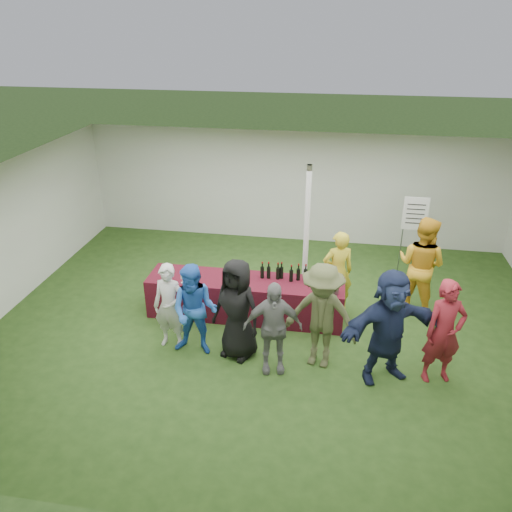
% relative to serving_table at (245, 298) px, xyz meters
% --- Properties ---
extents(ground, '(60.00, 60.00, 0.00)m').
position_rel_serving_table_xyz_m(ground, '(0.52, -0.33, -0.38)').
color(ground, '#284719').
rests_on(ground, ground).
extents(tent, '(10.00, 10.00, 10.00)m').
position_rel_serving_table_xyz_m(tent, '(1.02, 0.87, 0.98)').
color(tent, white).
rests_on(tent, ground).
extents(serving_table, '(3.60, 0.80, 0.75)m').
position_rel_serving_table_xyz_m(serving_table, '(0.00, 0.00, 0.00)').
color(serving_table, '#590F21').
rests_on(serving_table, ground).
extents(wine_bottles, '(0.86, 0.15, 0.32)m').
position_rel_serving_table_xyz_m(wine_bottles, '(0.68, 0.15, 0.50)').
color(wine_bottles, black).
rests_on(wine_bottles, serving_table).
extents(wine_glasses, '(1.15, 0.11, 0.16)m').
position_rel_serving_table_xyz_m(wine_glasses, '(-0.90, -0.27, 0.49)').
color(wine_glasses, silver).
rests_on(wine_glasses, serving_table).
extents(water_bottle, '(0.07, 0.07, 0.23)m').
position_rel_serving_table_xyz_m(water_bottle, '(-0.01, 0.08, 0.48)').
color(water_bottle, silver).
rests_on(water_bottle, serving_table).
extents(bar_towel, '(0.25, 0.18, 0.03)m').
position_rel_serving_table_xyz_m(bar_towel, '(1.50, 0.05, 0.39)').
color(bar_towel, white).
rests_on(bar_towel, serving_table).
extents(dump_bucket, '(0.24, 0.24, 0.18)m').
position_rel_serving_table_xyz_m(dump_bucket, '(1.57, -0.22, 0.46)').
color(dump_bucket, slate).
rests_on(dump_bucket, serving_table).
extents(wine_list_sign, '(0.50, 0.03, 1.80)m').
position_rel_serving_table_xyz_m(wine_list_sign, '(3.15, 2.08, 0.94)').
color(wine_list_sign, slate).
rests_on(wine_list_sign, ground).
extents(staff_pourer, '(0.69, 0.56, 1.62)m').
position_rel_serving_table_xyz_m(staff_pourer, '(1.65, 0.47, 0.44)').
color(staff_pourer, gold).
rests_on(staff_pourer, ground).
extents(staff_back, '(1.15, 1.09, 1.88)m').
position_rel_serving_table_xyz_m(staff_back, '(3.17, 0.77, 0.56)').
color(staff_back, gold).
rests_on(staff_back, ground).
extents(customer_0, '(0.59, 0.42, 1.52)m').
position_rel_serving_table_xyz_m(customer_0, '(-1.06, -1.12, 0.38)').
color(customer_0, beige).
rests_on(customer_0, ground).
extents(customer_1, '(0.80, 0.63, 1.60)m').
position_rel_serving_table_xyz_m(customer_1, '(-0.60, -1.24, 0.42)').
color(customer_1, blue).
rests_on(customer_1, ground).
extents(customer_2, '(0.99, 0.82, 1.73)m').
position_rel_serving_table_xyz_m(customer_2, '(0.09, -1.19, 0.49)').
color(customer_2, black).
rests_on(customer_2, ground).
extents(customer_3, '(0.97, 0.54, 1.56)m').
position_rel_serving_table_xyz_m(customer_3, '(0.71, -1.48, 0.40)').
color(customer_3, slate).
rests_on(customer_3, ground).
extents(customer_4, '(1.27, 0.90, 1.79)m').
position_rel_serving_table_xyz_m(customer_4, '(1.43, -1.23, 0.52)').
color(customer_4, '#494E2C').
rests_on(customer_4, ground).
extents(customer_5, '(1.78, 1.24, 1.85)m').
position_rel_serving_table_xyz_m(customer_5, '(2.43, -1.39, 0.55)').
color(customer_5, '#1A2444').
rests_on(customer_5, ground).
extents(customer_6, '(0.71, 0.57, 1.70)m').
position_rel_serving_table_xyz_m(customer_6, '(3.25, -1.29, 0.48)').
color(customer_6, maroon).
rests_on(customer_6, ground).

